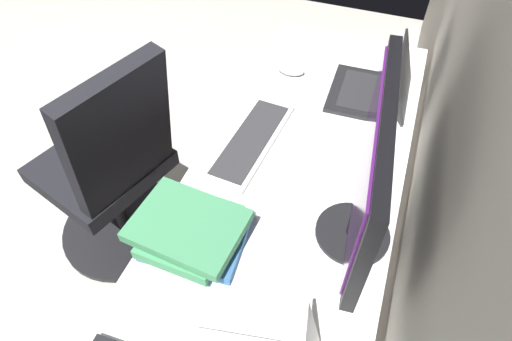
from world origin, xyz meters
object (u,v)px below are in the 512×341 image
object	(u,v)px
laptop_leftmost	(377,86)
mouse_main	(291,69)
book_stack_near	(192,231)
office_chair	(114,175)
monitor_primary	(370,172)
keyboard_main	(251,141)

from	to	relation	value
laptop_leftmost	mouse_main	bearing A→B (deg)	-96.02
mouse_main	book_stack_near	world-z (taller)	book_stack_near
laptop_leftmost	office_chair	size ratio (longest dim) A/B	0.30
monitor_primary	laptop_leftmost	distance (m)	0.64
book_stack_near	office_chair	xyz separation A→B (m)	(-0.31, -0.52, -0.32)
mouse_main	office_chair	world-z (taller)	office_chair
keyboard_main	office_chair	world-z (taller)	office_chair
keyboard_main	book_stack_near	bearing A→B (deg)	-1.89
book_stack_near	laptop_leftmost	bearing A→B (deg)	155.80
keyboard_main	monitor_primary	bearing A→B (deg)	58.31
monitor_primary	book_stack_near	bearing A→B (deg)	-67.19
monitor_primary	mouse_main	size ratio (longest dim) A/B	5.28
laptop_leftmost	mouse_main	size ratio (longest dim) A/B	2.78
office_chair	book_stack_near	bearing A→B (deg)	59.70
laptop_leftmost	book_stack_near	world-z (taller)	laptop_leftmost
keyboard_main	mouse_main	bearing A→B (deg)	178.70
monitor_primary	keyboard_main	bearing A→B (deg)	-121.69
monitor_primary	mouse_main	bearing A→B (deg)	-150.18
keyboard_main	office_chair	size ratio (longest dim) A/B	0.44
mouse_main	book_stack_near	distance (m)	0.81
monitor_primary	mouse_main	world-z (taller)	monitor_primary
book_stack_near	mouse_main	bearing A→B (deg)	178.41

